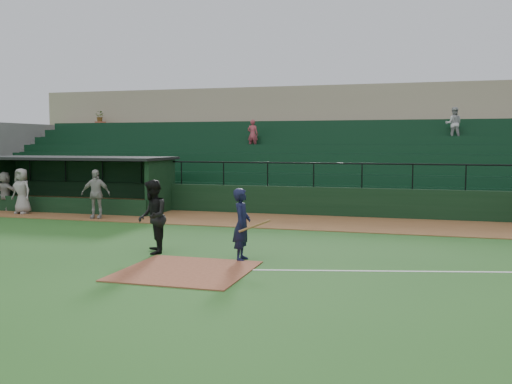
# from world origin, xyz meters

# --- Properties ---
(ground) EXTENTS (90.00, 90.00, 0.00)m
(ground) POSITION_xyz_m (0.00, 0.00, 0.00)
(ground) COLOR #20511A
(ground) RESTS_ON ground
(warning_track) EXTENTS (40.00, 4.00, 0.03)m
(warning_track) POSITION_xyz_m (0.00, 8.00, 0.01)
(warning_track) COLOR brown
(warning_track) RESTS_ON ground
(home_plate_dirt) EXTENTS (3.00, 3.00, 0.03)m
(home_plate_dirt) POSITION_xyz_m (0.00, -1.00, 0.01)
(home_plate_dirt) COLOR brown
(home_plate_dirt) RESTS_ON ground
(stadium_structure) EXTENTS (38.00, 13.08, 6.40)m
(stadium_structure) POSITION_xyz_m (-0.00, 16.46, 2.30)
(stadium_structure) COLOR black
(stadium_structure) RESTS_ON ground
(dugout) EXTENTS (8.90, 3.20, 2.42)m
(dugout) POSITION_xyz_m (-9.75, 9.56, 1.33)
(dugout) COLOR black
(dugout) RESTS_ON ground
(batter_at_plate) EXTENTS (1.06, 0.73, 1.88)m
(batter_at_plate) POSITION_xyz_m (0.90, 0.61, 0.94)
(batter_at_plate) COLOR black
(batter_at_plate) RESTS_ON ground
(umpire) EXTENTS (1.13, 1.23, 2.04)m
(umpire) POSITION_xyz_m (-1.76, 0.81, 1.02)
(umpire) COLOR black
(umpire) RESTS_ON ground
(dugout_player_a) EXTENTS (1.23, 0.76, 1.96)m
(dugout_player_a) POSITION_xyz_m (-7.17, 6.63, 1.01)
(dugout_player_a) COLOR #A39F99
(dugout_player_a) RESTS_ON warning_track
(dugout_player_b) EXTENTS (1.03, 0.76, 1.93)m
(dugout_player_b) POSITION_xyz_m (-11.02, 7.08, 1.00)
(dugout_player_b) COLOR gray
(dugout_player_b) RESTS_ON warning_track
(dugout_player_c) EXTENTS (1.69, 0.90, 1.74)m
(dugout_player_c) POSITION_xyz_m (-12.52, 7.87, 0.90)
(dugout_player_c) COLOR #A5A09B
(dugout_player_c) RESTS_ON warning_track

